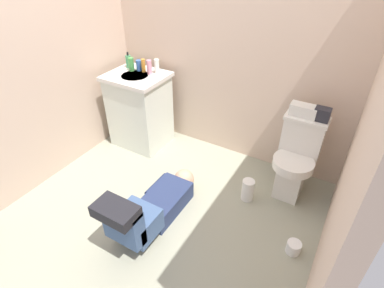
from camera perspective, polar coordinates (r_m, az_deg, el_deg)
ground_plane at (r=2.88m, az=-3.30°, el=-10.64°), size 2.99×2.95×0.04m
wall_back at (r=3.03m, az=7.00°, el=18.70°), size 2.65×0.08×2.40m
wall_left at (r=3.07m, az=-25.60°, el=15.90°), size 0.08×1.95×2.40m
wall_right at (r=1.86m, az=30.72°, el=2.86°), size 0.08×1.95×2.40m
toilet at (r=2.88m, az=18.74°, el=-2.60°), size 0.36×0.46×0.75m
vanity_cabinet at (r=3.44m, az=-9.67°, el=6.40°), size 0.60×0.52×0.82m
faucet at (r=3.35m, az=-8.91°, el=14.20°), size 0.02×0.02×0.10m
person_plumber at (r=2.58m, az=-7.68°, el=-11.61°), size 0.39×1.06×0.52m
tissue_box at (r=2.74m, az=20.00°, el=5.89°), size 0.22×0.11×0.10m
toiletry_bag at (r=2.72m, az=23.04°, el=5.10°), size 0.12×0.09×0.11m
soap_dispenser at (r=3.45m, az=-11.72°, el=14.82°), size 0.06×0.06×0.17m
bottle_green at (r=3.35m, az=-11.24°, el=14.33°), size 0.06×0.06×0.14m
bottle_blue at (r=3.35m, az=-9.84°, el=14.20°), size 0.05×0.05×0.11m
bottle_amber at (r=3.30m, az=-9.03°, el=14.19°), size 0.04×0.04×0.13m
bottle_pink at (r=3.23m, az=-7.94°, el=13.96°), size 0.05×0.05×0.15m
bottle_white at (r=3.25m, az=-6.56°, el=14.16°), size 0.05×0.05×0.14m
paper_towel_roll at (r=2.85m, az=10.31°, el=-8.39°), size 0.11×0.11×0.21m
toilet_paper_roll at (r=2.59m, az=18.34°, el=-17.79°), size 0.11×0.11×0.10m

